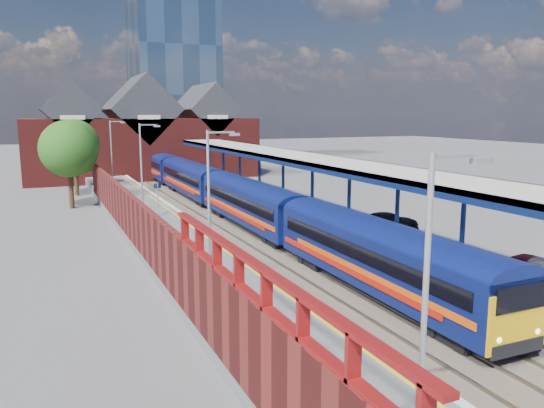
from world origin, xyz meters
The scene contains 23 objects.
ground centered at (0.00, 30.00, 0.00)m, with size 240.00×240.00×0.00m, color #5B5B5E.
ballast_bed centered at (0.00, 20.00, 0.03)m, with size 6.00×76.00×0.06m, color #473D33.
rails centered at (0.00, 20.00, 0.12)m, with size 4.51×76.00×0.14m.
left_platform centered at (-5.50, 20.00, 0.50)m, with size 5.00×76.00×1.00m, color #565659.
right_platform centered at (6.00, 20.00, 0.50)m, with size 6.00×76.00×1.00m, color #565659.
coping_left centered at (-3.15, 20.00, 1.02)m, with size 0.30×76.00×0.05m, color silver.
coping_right centered at (3.15, 20.00, 1.02)m, with size 0.30×76.00×0.05m, color silver.
yellow_line centered at (-3.75, 20.00, 1.01)m, with size 0.14×76.00×0.01m, color yellow.
train centered at (1.49, 29.34, 2.12)m, with size 2.90×65.91×3.45m.
canopy centered at (5.48, 21.95, 5.25)m, with size 4.50×52.00×4.48m.
lamp_post_a centered at (-6.36, -8.00, 4.99)m, with size 1.48×0.18×7.00m.
lamp_post_b centered at (-6.36, 6.00, 4.99)m, with size 1.48×0.18×7.00m.
lamp_post_c centered at (-6.36, 22.00, 4.99)m, with size 1.48×0.18×7.00m.
lamp_post_d centered at (-6.36, 38.00, 4.99)m, with size 1.48×0.18×7.00m.
platform_sign centered at (-5.00, 24.00, 2.69)m, with size 0.55×0.08×2.50m.
brick_wall centered at (-8.10, 13.54, 2.45)m, with size 0.35×50.00×3.86m.
station_building centered at (0.00, 58.00, 5.45)m, with size 30.00×12.12×13.78m.
glass_tower centered at (10.00, 80.00, 20.20)m, with size 14.20×14.20×40.30m.
tree_near centered at (-10.35, 35.91, 5.35)m, with size 5.20×5.20×8.10m.
tree_far centered at (-9.35, 43.91, 5.35)m, with size 5.20×5.20×8.10m.
parked_car_red centered at (7.37, 1.11, 1.67)m, with size 1.59×3.94×1.34m, color maroon.
parked_car_dark centered at (7.83, 12.55, 1.62)m, with size 1.75×4.30×1.25m, color black.
parked_car_blue centered at (6.60, 16.99, 1.53)m, with size 1.77×3.85×1.07m, color navy.
Camera 1 is at (-13.13, -15.70, 8.71)m, focal length 35.00 mm.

